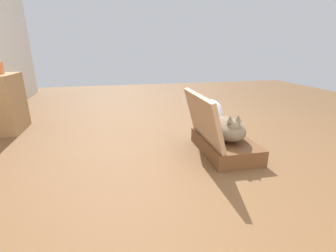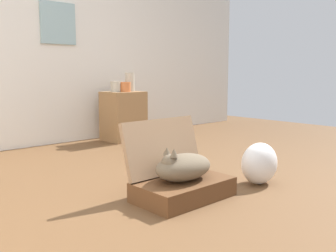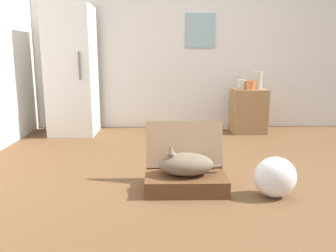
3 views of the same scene
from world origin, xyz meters
name	(u,v)px [view 1 (image 1 of 3)]	position (x,y,z in m)	size (l,w,h in m)	color
ground_plane	(184,140)	(0.00, 0.00, 0.00)	(7.68, 7.68, 0.00)	brown
suitcase_base	(225,145)	(-0.35, -0.27, 0.07)	(0.65, 0.40, 0.13)	brown
suitcase_lid	(203,118)	(-0.35, -0.05, 0.33)	(0.65, 0.40, 0.04)	#9B7756
cat	(227,128)	(-0.36, -0.27, 0.23)	(0.52, 0.28, 0.24)	brown
plastic_bag_white	(211,114)	(0.33, -0.41, 0.16)	(0.33, 0.24, 0.32)	white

